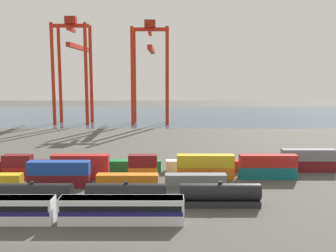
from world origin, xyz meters
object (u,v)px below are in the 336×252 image
object	(u,v)px
shipping_container_1	(59,181)
freight_tank_row	(126,195)
gantry_crane_west	(73,59)
shipping_container_17	(18,166)
shipping_container_22	(307,166)
shipping_container_15	(267,173)
gantry_crane_central	(150,61)
shipping_container_19	(134,166)
shipping_container_9	(80,173)
passenger_train	(56,209)
shipping_container_3	(127,180)
shipping_container_21	(249,166)

from	to	relation	value
shipping_container_1	freight_tank_row	bearing A→B (deg)	-37.58
shipping_container_1	gantry_crane_west	world-z (taller)	gantry_crane_west
freight_tank_row	gantry_crane_west	distance (m)	122.50
freight_tank_row	shipping_container_17	distance (m)	35.72
shipping_container_22	shipping_container_1	bearing A→B (deg)	-167.26
shipping_container_15	gantry_crane_central	bearing A→B (deg)	106.83
shipping_container_19	freight_tank_row	bearing A→B (deg)	-88.52
shipping_container_15	shipping_container_1	bearing A→B (deg)	-171.94
shipping_container_1	shipping_container_9	distance (m)	6.69
shipping_container_1	passenger_train	bearing A→B (deg)	-75.29
shipping_container_3	gantry_crane_west	world-z (taller)	gantry_crane_west
shipping_container_19	shipping_container_17	bearing A→B (deg)	180.00
passenger_train	shipping_container_19	world-z (taller)	passenger_train
shipping_container_15	gantry_crane_west	size ratio (longest dim) A/B	0.26
gantry_crane_central	gantry_crane_west	bearing A→B (deg)	179.70
shipping_container_21	gantry_crane_west	size ratio (longest dim) A/B	0.26
shipping_container_15	gantry_crane_west	bearing A→B (deg)	123.51
shipping_container_3	shipping_container_19	xyz separation A→B (m)	(0.38, 12.12, 0.00)
shipping_container_1	shipping_container_3	world-z (taller)	same
shipping_container_1	gantry_crane_central	xyz separation A→B (m)	(13.59, 102.69, 26.81)
freight_tank_row	passenger_train	bearing A→B (deg)	-142.98
shipping_container_19	shipping_container_15	bearing A→B (deg)	-11.83
shipping_container_3	gantry_crane_central	xyz separation A→B (m)	(0.09, 102.69, 26.81)
shipping_container_15	shipping_container_19	bearing A→B (deg)	168.17
passenger_train	shipping_container_19	xyz separation A→B (m)	(9.04, 30.53, -0.84)
shipping_container_9	shipping_container_17	distance (m)	16.60
freight_tank_row	gantry_crane_central	distance (m)	116.78
shipping_container_21	shipping_container_22	distance (m)	13.25
shipping_container_17	shipping_container_21	xyz separation A→B (m)	(53.01, 0.00, 0.00)
gantry_crane_west	shipping_container_3	bearing A→B (deg)	-71.32
freight_tank_row	gantry_crane_central	xyz separation A→B (m)	(-0.89, 113.82, 26.10)
shipping_container_21	shipping_container_1	bearing A→B (deg)	-163.29
shipping_container_19	gantry_crane_west	size ratio (longest dim) A/B	0.26
shipping_container_9	shipping_container_21	xyz separation A→B (m)	(37.55, 6.06, 0.00)
shipping_container_3	gantry_crane_central	size ratio (longest dim) A/B	0.26
shipping_container_22	gantry_crane_central	distance (m)	102.58
shipping_container_22	gantry_crane_west	world-z (taller)	gantry_crane_west
shipping_container_15	shipping_container_17	world-z (taller)	same
shipping_container_22	shipping_container_15	bearing A→B (deg)	-150.74
gantry_crane_west	freight_tank_row	bearing A→B (deg)	-72.58
shipping_container_3	shipping_container_15	size ratio (longest dim) A/B	1.00
shipping_container_17	freight_tank_row	bearing A→B (deg)	-40.64
freight_tank_row	shipping_container_3	size ratio (longest dim) A/B	3.73
shipping_container_21	shipping_container_9	bearing A→B (deg)	-170.83
passenger_train	shipping_container_21	distance (m)	46.87
freight_tank_row	shipping_container_15	world-z (taller)	freight_tank_row
shipping_container_15	gantry_crane_west	distance (m)	119.37
shipping_container_3	shipping_container_9	xyz separation A→B (m)	(-10.67, 6.06, 0.00)
freight_tank_row	shipping_container_21	world-z (taller)	freight_tank_row
shipping_container_3	shipping_container_15	distance (m)	29.93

